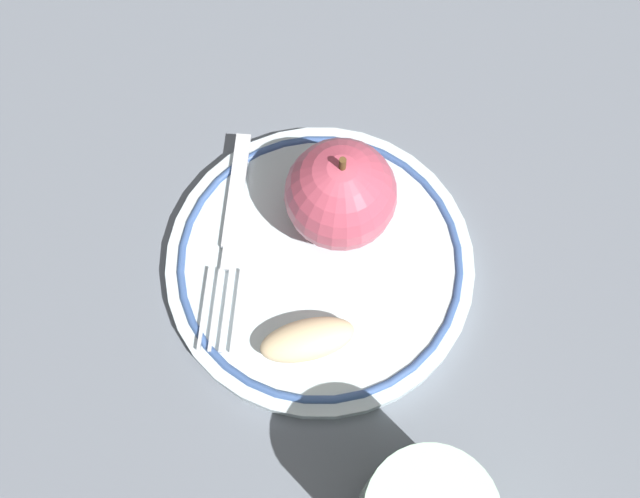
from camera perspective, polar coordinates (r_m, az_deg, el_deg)
ground_plane at (r=0.56m, az=1.72°, el=-0.13°), size 2.00×2.00×0.00m
plate at (r=0.55m, az=0.00°, el=-1.09°), size 0.24×0.24×0.02m
apple_red_whole at (r=0.52m, az=1.79°, el=4.38°), size 0.08×0.08×0.09m
apple_slice_front at (r=0.51m, az=-1.02°, el=-7.26°), size 0.04×0.07×0.02m
fork at (r=0.56m, az=-7.13°, el=1.48°), size 0.18×0.05×0.00m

